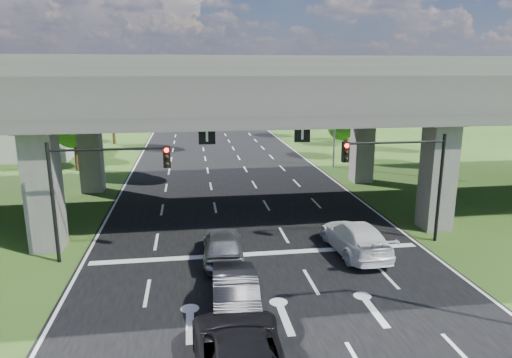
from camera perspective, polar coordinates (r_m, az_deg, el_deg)
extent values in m
plane|color=#2A4416|center=(20.78, 1.95, -13.10)|extent=(160.00, 160.00, 0.00)
cube|color=black|center=(29.95, -1.46, -4.57)|extent=(18.00, 120.00, 0.03)
cube|color=#373532|center=(30.49, -2.02, 11.05)|extent=(80.00, 15.00, 2.00)
cube|color=#64615C|center=(23.27, 0.00, 13.99)|extent=(80.00, 0.50, 1.00)
cube|color=#64615C|center=(37.67, -3.30, 13.78)|extent=(80.00, 0.50, 1.00)
cube|color=#64615C|center=(26.09, -25.10, -0.64)|extent=(1.60, 1.60, 7.00)
cube|color=#64615C|center=(37.51, -20.01, 3.79)|extent=(1.60, 1.60, 7.00)
cube|color=#64615C|center=(28.80, 21.82, 0.90)|extent=(1.60, 1.60, 7.00)
cube|color=#64615C|center=(39.44, 13.18, 4.69)|extent=(1.60, 1.60, 7.00)
cube|color=black|center=(23.52, -6.16, 5.36)|extent=(0.85, 0.06, 0.85)
cube|color=black|center=(24.23, 5.80, 5.60)|extent=(0.85, 0.06, 0.85)
cylinder|color=black|center=(26.73, 21.98, -1.13)|extent=(0.18, 0.18, 6.00)
cylinder|color=black|center=(24.95, 17.02, 4.38)|extent=(5.50, 0.12, 0.12)
cube|color=black|center=(23.81, 11.13, 3.33)|extent=(0.35, 0.28, 1.05)
sphere|color=#FF0C05|center=(23.60, 11.29, 4.10)|extent=(0.22, 0.22, 0.22)
cylinder|color=black|center=(24.07, -24.02, -2.87)|extent=(0.18, 0.18, 6.00)
cylinder|color=black|center=(22.91, -18.00, 3.54)|extent=(5.50, 0.12, 0.12)
cube|color=black|center=(22.50, -11.08, 2.75)|extent=(0.35, 0.28, 1.05)
sphere|color=#FF0C05|center=(22.28, -11.14, 3.56)|extent=(0.22, 0.22, 0.22)
cylinder|color=gray|center=(44.70, 9.88, 7.78)|extent=(0.16, 0.16, 10.00)
cylinder|color=gray|center=(44.05, 8.22, 13.89)|extent=(3.00, 0.10, 0.10)
cube|color=gray|center=(43.65, 6.27, 13.82)|extent=(0.60, 0.25, 0.18)
cylinder|color=gray|center=(60.05, 5.11, 9.34)|extent=(0.16, 0.16, 10.00)
cylinder|color=gray|center=(59.57, 3.76, 13.86)|extent=(3.00, 0.10, 0.10)
cube|color=gray|center=(59.28, 2.30, 13.78)|extent=(0.60, 0.25, 0.18)
cylinder|color=black|center=(46.17, -21.55, 3.01)|extent=(0.36, 0.36, 3.30)
sphere|color=#205316|center=(45.76, -21.88, 6.71)|extent=(4.50, 4.50, 4.50)
sphere|color=#205316|center=(45.26, -21.62, 8.39)|extent=(3.60, 3.60, 3.60)
sphere|color=#205316|center=(46.32, -22.03, 5.64)|extent=(3.30, 3.30, 3.30)
cylinder|color=black|center=(54.59, -22.76, 4.16)|extent=(0.36, 0.36, 2.86)
sphere|color=#205316|center=(54.27, -23.01, 6.87)|extent=(3.90, 3.90, 3.90)
sphere|color=#205316|center=(53.78, -22.79, 8.09)|extent=(3.12, 3.12, 3.12)
sphere|color=#205316|center=(54.82, -23.14, 6.09)|extent=(2.86, 2.86, 2.86)
cylinder|color=black|center=(61.50, -17.37, 5.85)|extent=(0.36, 0.36, 3.52)
sphere|color=#205316|center=(61.19, -17.58, 8.81)|extent=(4.80, 4.80, 4.80)
sphere|color=#205316|center=(60.75, -17.35, 10.16)|extent=(3.84, 3.84, 3.84)
sphere|color=#205316|center=(61.71, -17.74, 7.94)|extent=(3.52, 3.52, 3.52)
cylinder|color=black|center=(49.69, 11.04, 4.27)|extent=(0.36, 0.36, 3.08)
sphere|color=#205316|center=(49.33, 11.19, 7.48)|extent=(4.20, 4.20, 4.20)
sphere|color=#205316|center=(49.08, 11.82, 8.90)|extent=(3.36, 3.36, 3.36)
sphere|color=#205316|center=(49.70, 10.66, 6.57)|extent=(3.08, 3.08, 3.08)
cylinder|color=black|center=(58.16, 11.25, 5.47)|extent=(0.36, 0.36, 2.86)
sphere|color=#205316|center=(57.87, 11.37, 8.01)|extent=(3.90, 3.90, 3.90)
sphere|color=#205316|center=(57.63, 11.90, 9.14)|extent=(3.12, 3.12, 3.12)
sphere|color=#205316|center=(58.22, 10.92, 7.29)|extent=(2.86, 2.86, 2.86)
cylinder|color=black|center=(64.60, 5.53, 6.64)|extent=(0.36, 0.36, 3.30)
sphere|color=#205316|center=(64.31, 5.59, 9.29)|extent=(4.50, 4.50, 4.50)
sphere|color=#205316|center=(64.03, 6.03, 10.47)|extent=(3.60, 3.60, 3.60)
sphere|color=#205316|center=(64.70, 5.22, 8.52)|extent=(3.30, 3.30, 3.30)
imported|color=#919397|center=(22.93, -4.19, -8.15)|extent=(2.17, 4.93, 1.65)
imported|color=black|center=(18.66, -2.67, -13.45)|extent=(1.97, 5.03, 1.63)
imported|color=white|center=(24.35, 12.28, -7.14)|extent=(2.55, 5.72, 1.63)
imported|color=black|center=(14.74, -2.04, -21.31)|extent=(2.88, 6.17, 1.71)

